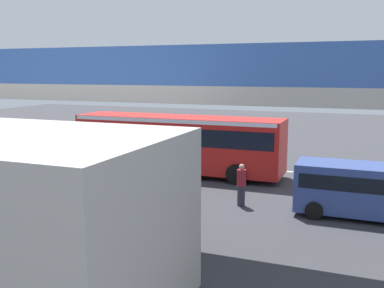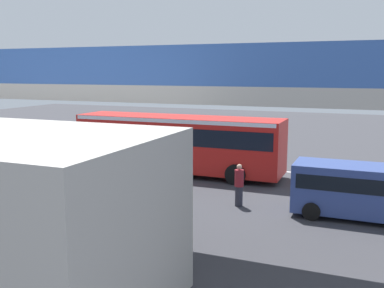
# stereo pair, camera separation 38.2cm
# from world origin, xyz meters

# --- Properties ---
(ground) EXTENTS (80.00, 80.00, 0.00)m
(ground) POSITION_xyz_m (0.00, 0.00, 0.00)
(ground) COLOR #38383D
(city_bus) EXTENTS (11.54, 2.85, 3.15)m
(city_bus) POSITION_xyz_m (-1.08, -0.27, 1.88)
(city_bus) COLOR red
(city_bus) RESTS_ON ground
(parked_van) EXTENTS (4.80, 2.17, 2.05)m
(parked_van) POSITION_xyz_m (-10.52, 4.00, 1.18)
(parked_van) COLOR #33478C
(parked_van) RESTS_ON ground
(pedestrian) EXTENTS (0.38, 0.38, 1.79)m
(pedestrian) POSITION_xyz_m (-5.90, 4.30, 0.89)
(pedestrian) COLOR #2D2D38
(pedestrian) RESTS_ON ground
(lane_dash_leftmost) EXTENTS (2.00, 0.20, 0.01)m
(lane_dash_leftmost) POSITION_xyz_m (-6.00, -2.83, 0.00)
(lane_dash_leftmost) COLOR silver
(lane_dash_leftmost) RESTS_ON ground
(lane_dash_left) EXTENTS (2.00, 0.20, 0.01)m
(lane_dash_left) POSITION_xyz_m (-2.00, -2.83, 0.00)
(lane_dash_left) COLOR silver
(lane_dash_left) RESTS_ON ground
(lane_dash_centre) EXTENTS (2.00, 0.20, 0.01)m
(lane_dash_centre) POSITION_xyz_m (2.00, -2.83, 0.00)
(lane_dash_centre) COLOR silver
(lane_dash_centre) RESTS_ON ground
(lane_dash_right) EXTENTS (2.00, 0.20, 0.01)m
(lane_dash_right) POSITION_xyz_m (6.00, -2.83, 0.00)
(lane_dash_right) COLOR silver
(lane_dash_right) RESTS_ON ground
(pedestrian_overpass) EXTENTS (31.17, 2.60, 6.29)m
(pedestrian_overpass) POSITION_xyz_m (0.00, 9.14, 4.65)
(pedestrian_overpass) COLOR #B2ADA5
(pedestrian_overpass) RESTS_ON ground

